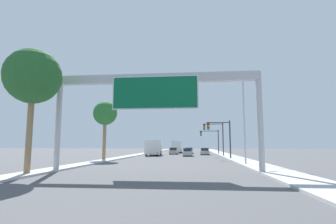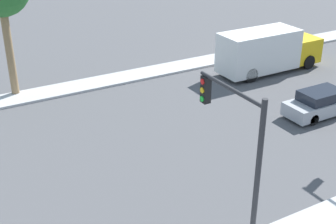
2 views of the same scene
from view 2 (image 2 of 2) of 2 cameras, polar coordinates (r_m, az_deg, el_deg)
median_strip_left at (r=43.23m, az=18.38°, el=8.56°), size 2.00×120.00×0.15m
car_far_right at (r=28.18m, az=18.29°, el=1.07°), size 1.77×4.77×1.51m
truck_box_secondary at (r=33.67m, az=11.97°, el=7.32°), size 2.42×7.89×3.03m
traffic_light_near_intersection at (r=16.48m, az=8.56°, el=-3.21°), size 3.64×0.32×5.88m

